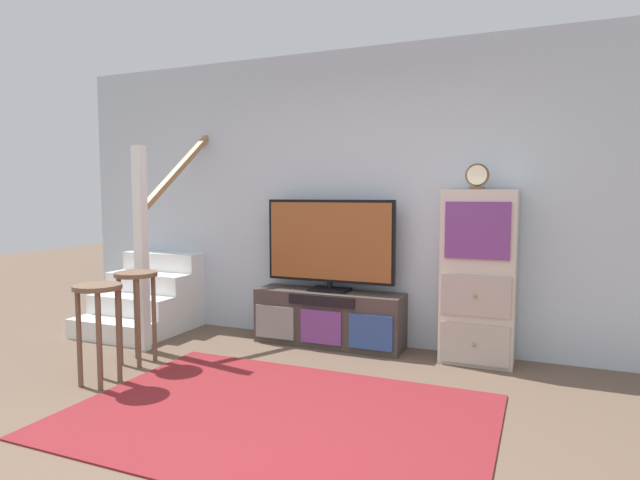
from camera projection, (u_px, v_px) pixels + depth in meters
ground_plane at (224, 461)px, 2.76m from camera, size 20.00×20.00×0.00m
back_wall at (370, 198)px, 4.90m from camera, size 6.40×0.12×2.70m
area_rug at (278, 416)px, 3.31m from camera, size 2.60×1.80×0.01m
media_console at (329, 318)px, 4.87m from camera, size 1.38×0.38×0.50m
television at (330, 243)px, 4.83m from camera, size 1.22×0.22×0.83m
side_cabinet at (478, 277)px, 4.33m from camera, size 0.58×0.38×1.42m
desk_clock at (477, 177)px, 4.26m from camera, size 0.18×0.08×0.21m
staircase at (160, 290)px, 5.62m from camera, size 1.00×1.36×2.20m
bar_stool_near at (98, 311)px, 3.83m from camera, size 0.34×0.34×0.73m
bar_stool_far at (136, 296)px, 4.32m from camera, size 0.34×0.34×0.75m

